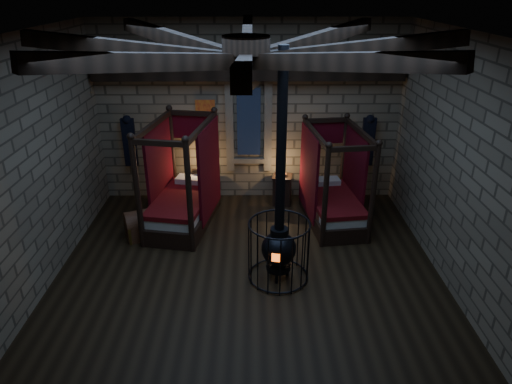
{
  "coord_description": "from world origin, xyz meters",
  "views": [
    {
      "loc": [
        0.09,
        -6.86,
        4.87
      ],
      "look_at": [
        0.15,
        0.6,
        1.42
      ],
      "focal_mm": 32.0,
      "sensor_mm": 36.0,
      "label": 1
    }
  ],
  "objects_px": {
    "bed_left": "(183,199)",
    "bed_right": "(332,199)",
    "trunk_right": "(337,223)",
    "stove": "(279,246)",
    "trunk_left": "(146,224)"
  },
  "relations": [
    {
      "from": "bed_left",
      "to": "bed_right",
      "type": "xyz_separation_m",
      "value": [
        3.26,
        0.06,
        -0.04
      ]
    },
    {
      "from": "trunk_right",
      "to": "stove",
      "type": "distance_m",
      "value": 2.08
    },
    {
      "from": "stove",
      "to": "bed_right",
      "type": "bearing_deg",
      "value": 70.62
    },
    {
      "from": "bed_right",
      "to": "stove",
      "type": "xyz_separation_m",
      "value": [
        -1.29,
        -2.16,
        0.13
      ]
    },
    {
      "from": "bed_left",
      "to": "stove",
      "type": "distance_m",
      "value": 2.88
    },
    {
      "from": "bed_left",
      "to": "trunk_left",
      "type": "xyz_separation_m",
      "value": [
        -0.72,
        -0.58,
        -0.29
      ]
    },
    {
      "from": "bed_right",
      "to": "trunk_right",
      "type": "height_order",
      "value": "bed_right"
    },
    {
      "from": "bed_right",
      "to": "trunk_left",
      "type": "distance_m",
      "value": 4.04
    },
    {
      "from": "bed_left",
      "to": "trunk_right",
      "type": "distance_m",
      "value": 3.34
    },
    {
      "from": "bed_left",
      "to": "trunk_left",
      "type": "height_order",
      "value": "bed_left"
    },
    {
      "from": "bed_right",
      "to": "trunk_right",
      "type": "distance_m",
      "value": 0.65
    },
    {
      "from": "trunk_left",
      "to": "stove",
      "type": "relative_size",
      "value": 0.24
    },
    {
      "from": "trunk_left",
      "to": "trunk_right",
      "type": "distance_m",
      "value": 4.0
    },
    {
      "from": "trunk_left",
      "to": "trunk_right",
      "type": "bearing_deg",
      "value": -23.23
    },
    {
      "from": "bed_left",
      "to": "stove",
      "type": "bearing_deg",
      "value": -36.92
    }
  ]
}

